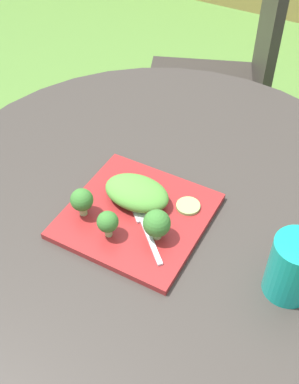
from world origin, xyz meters
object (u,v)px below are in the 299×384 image
at_px(patio_chair, 230,72).
at_px(fork, 145,228).
at_px(salad_plate, 137,216).
at_px(drinking_glass, 292,270).

distance_m(patio_chair, fork, 1.02).
height_order(salad_plate, drinking_glass, drinking_glass).
bearing_deg(patio_chair, fork, -79.15).
bearing_deg(drinking_glass, patio_chair, 115.79).
bearing_deg(patio_chair, salad_plate, -80.89).
bearing_deg(salad_plate, drinking_glass, -3.34).
bearing_deg(patio_chair, drinking_glass, -64.21).
xyz_separation_m(salad_plate, fork, (0.03, -0.03, 0.01)).
xyz_separation_m(drinking_glass, fork, (-0.28, -0.01, -0.04)).
bearing_deg(salad_plate, fork, -37.65).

